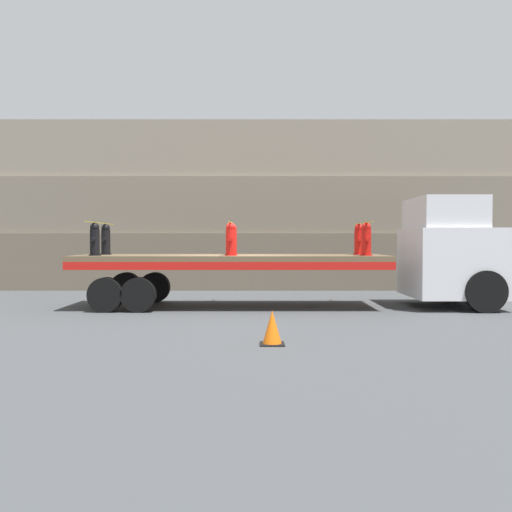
% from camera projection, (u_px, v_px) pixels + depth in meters
% --- Properties ---
extents(ground_plane, '(120.00, 120.00, 0.00)m').
position_uv_depth(ground_plane, '(231.00, 307.00, 15.17)').
color(ground_plane, '#3F4244').
extents(rock_cliff, '(60.00, 3.30, 6.07)m').
position_uv_depth(rock_cliff, '(238.00, 207.00, 21.64)').
color(rock_cliff, '#665B4C').
rests_on(rock_cliff, ground_plane).
extents(truck_cab, '(2.30, 2.71, 2.90)m').
position_uv_depth(truck_cab, '(453.00, 252.00, 15.13)').
color(truck_cab, silver).
rests_on(truck_cab, ground_plane).
extents(flatbed_trailer, '(8.16, 2.52, 1.38)m').
position_uv_depth(flatbed_trailer, '(208.00, 266.00, 15.14)').
color(flatbed_trailer, brown).
rests_on(flatbed_trailer, ground_plane).
extents(fire_hydrant_black_near_0, '(0.31, 0.51, 0.84)m').
position_uv_depth(fire_hydrant_black_near_0, '(94.00, 240.00, 14.58)').
color(fire_hydrant_black_near_0, black).
rests_on(fire_hydrant_black_near_0, flatbed_trailer).
extents(fire_hydrant_black_far_0, '(0.31, 0.51, 0.84)m').
position_uv_depth(fire_hydrant_black_far_0, '(105.00, 240.00, 15.64)').
color(fire_hydrant_black_far_0, black).
rests_on(fire_hydrant_black_far_0, flatbed_trailer).
extents(fire_hydrant_red_near_1, '(0.31, 0.51, 0.84)m').
position_uv_depth(fire_hydrant_red_near_1, '(230.00, 240.00, 14.59)').
color(fire_hydrant_red_near_1, red).
rests_on(fire_hydrant_red_near_1, flatbed_trailer).
extents(fire_hydrant_red_far_1, '(0.31, 0.51, 0.84)m').
position_uv_depth(fire_hydrant_red_far_1, '(232.00, 240.00, 15.65)').
color(fire_hydrant_red_far_1, red).
rests_on(fire_hydrant_red_far_1, flatbed_trailer).
extents(fire_hydrant_red_near_2, '(0.31, 0.51, 0.84)m').
position_uv_depth(fire_hydrant_red_near_2, '(366.00, 240.00, 14.59)').
color(fire_hydrant_red_near_2, red).
rests_on(fire_hydrant_red_near_2, flatbed_trailer).
extents(fire_hydrant_red_far_2, '(0.31, 0.51, 0.84)m').
position_uv_depth(fire_hydrant_red_far_2, '(358.00, 240.00, 15.65)').
color(fire_hydrant_red_far_2, red).
rests_on(fire_hydrant_red_far_2, flatbed_trailer).
extents(cargo_strap_rear, '(0.05, 2.62, 0.01)m').
position_uv_depth(cargo_strap_rear, '(100.00, 223.00, 15.10)').
color(cargo_strap_rear, yellow).
rests_on(cargo_strap_rear, fire_hydrant_black_near_0).
extents(cargo_strap_middle, '(0.05, 2.62, 0.01)m').
position_uv_depth(cargo_strap_middle, '(231.00, 223.00, 15.10)').
color(cargo_strap_middle, yellow).
rests_on(cargo_strap_middle, fire_hydrant_red_near_1).
extents(cargo_strap_front, '(0.05, 2.62, 0.01)m').
position_uv_depth(cargo_strap_front, '(362.00, 223.00, 15.11)').
color(cargo_strap_front, yellow).
rests_on(cargo_strap_front, fire_hydrant_red_near_2).
extents(traffic_cone, '(0.42, 0.42, 0.59)m').
position_uv_depth(traffic_cone, '(272.00, 328.00, 9.67)').
color(traffic_cone, black).
rests_on(traffic_cone, ground_plane).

